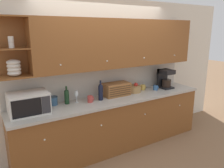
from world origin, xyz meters
The scene contains 16 objects.
ground_plane centered at (0.00, 0.00, 0.00)m, with size 24.00×24.00×0.00m, color #896647.
wall_back centered at (0.00, 0.03, 1.30)m, with size 5.89×0.06×2.60m.
counter_unit centered at (0.00, -0.30, 0.46)m, with size 3.51×0.63×0.92m.
backsplash_panel centered at (0.00, -0.01, 1.18)m, with size 3.49×0.01×0.52m.
upper_cabinets centered at (0.16, -0.17, 1.84)m, with size 3.49×0.35×0.81m.
microwave centered at (-1.41, -0.27, 1.07)m, with size 0.53×0.39×0.30m.
storage_canister centered at (-1.01, -0.09, 0.99)m, with size 0.14×0.14×0.14m.
wine_bottle centered at (-0.81, -0.15, 1.05)m, with size 0.08×0.08×0.29m.
wine_glass centered at (-0.65, -0.17, 1.06)m, with size 0.06×0.06×0.20m.
mug_patterned_third centered at (-0.45, -0.27, 0.97)m, with size 0.10×0.09×0.11m.
second_wine_bottle centered at (-0.26, -0.26, 1.07)m, with size 0.08×0.08×0.34m.
bread_box centered at (0.11, -0.18, 1.03)m, with size 0.47×0.26×0.23m.
fruit_basket centered at (0.52, -0.16, 0.98)m, with size 0.28×0.28×0.18m.
mug_blue_second centered at (0.76, -0.13, 0.97)m, with size 0.10×0.09×0.10m.
mug centered at (0.97, -0.27, 0.96)m, with size 0.10×0.09×0.09m.
coffee_maker centered at (1.24, -0.24, 1.11)m, with size 0.24×0.28×0.38m.
Camera 1 is at (-1.93, -3.35, 2.07)m, focal length 35.00 mm.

